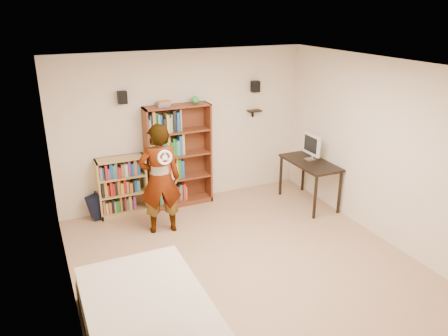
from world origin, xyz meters
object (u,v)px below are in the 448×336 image
(tall_bookshelf, at_px, (179,156))
(computer_desk, at_px, (309,183))
(daybed, at_px, (148,314))
(low_bookshelf, at_px, (122,186))
(person, at_px, (160,179))

(tall_bookshelf, relative_size, computer_desk, 1.54)
(tall_bookshelf, height_order, daybed, tall_bookshelf)
(low_bookshelf, xyz_separation_m, computer_desk, (3.12, -0.96, -0.11))
(tall_bookshelf, relative_size, person, 1.03)
(computer_desk, height_order, person, person)
(tall_bookshelf, distance_m, low_bookshelf, 1.09)
(computer_desk, height_order, daybed, computer_desk)
(tall_bookshelf, xyz_separation_m, computer_desk, (2.11, -0.94, -0.50))
(daybed, bearing_deg, tall_bookshelf, 65.20)
(tall_bookshelf, relative_size, daybed, 0.92)
(low_bookshelf, relative_size, computer_desk, 0.86)
(tall_bookshelf, bearing_deg, daybed, -114.80)
(computer_desk, relative_size, daybed, 0.60)
(low_bookshelf, relative_size, daybed, 0.52)
(daybed, bearing_deg, person, 69.65)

